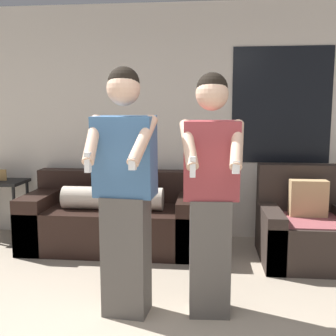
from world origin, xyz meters
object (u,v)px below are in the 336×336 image
object	(u,v)px
armchair	(307,229)
person_right	(211,193)
person_left	(125,191)
couch	(116,219)
side_table	(2,189)

from	to	relation	value
armchair	person_right	world-z (taller)	person_right
armchair	person_left	xyz separation A→B (m)	(-1.58, -1.22, 0.60)
person_left	person_right	world-z (taller)	person_left
person_left	person_right	distance (m)	0.61
couch	armchair	size ratio (longest dim) A/B	2.08
side_table	armchair	bearing A→B (deg)	-7.17
couch	side_table	xyz separation A→B (m)	(-1.43, 0.21, 0.26)
side_table	person_right	size ratio (longest dim) A/B	0.48
armchair	side_table	distance (m)	3.46
side_table	person_left	distance (m)	2.50
couch	side_table	bearing A→B (deg)	171.47
person_right	couch	bearing A→B (deg)	126.27
couch	person_left	distance (m)	1.62
couch	armchair	distance (m)	2.00
person_left	person_right	xyz separation A→B (m)	(0.60, 0.06, -0.01)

